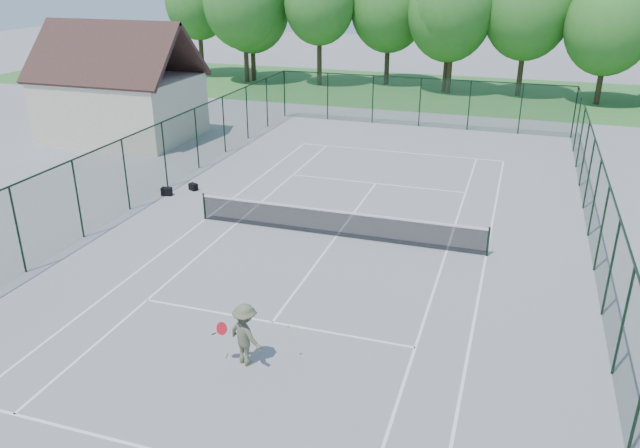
{
  "coord_description": "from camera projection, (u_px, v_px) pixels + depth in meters",
  "views": [
    {
      "loc": [
        6.05,
        -20.56,
        9.49
      ],
      "look_at": [
        0.0,
        -2.0,
        1.3
      ],
      "focal_mm": 35.0,
      "sensor_mm": 36.0,
      "label": 1
    }
  ],
  "objects": [
    {
      "name": "tennis_net",
      "position": [
        337.0,
        222.0,
        23.21
      ],
      "size": [
        11.08,
        0.08,
        1.1
      ],
      "color": "black",
      "rests_on": "ground"
    },
    {
      "name": "sports_bag_b",
      "position": [
        193.0,
        187.0,
        28.14
      ],
      "size": [
        0.47,
        0.39,
        0.31
      ],
      "primitive_type": "cube",
      "rotation": [
        0.0,
        0.0,
        -0.41
      ],
      "color": "black",
      "rests_on": "ground"
    },
    {
      "name": "fence_enclosure",
      "position": [
        337.0,
        197.0,
        22.83
      ],
      "size": [
        18.05,
        36.05,
        3.02
      ],
      "color": "#1C3C25",
      "rests_on": "ground"
    },
    {
      "name": "court_lines",
      "position": [
        336.0,
        236.0,
        23.43
      ],
      "size": [
        11.05,
        23.85,
        0.01
      ],
      "color": "white",
      "rests_on": "ground"
    },
    {
      "name": "ground",
      "position": [
        336.0,
        236.0,
        23.43
      ],
      "size": [
        140.0,
        140.0,
        0.0
      ],
      "primitive_type": "plane",
      "color": "gray",
      "rests_on": "ground"
    },
    {
      "name": "tree_line_far",
      "position": [
        450.0,
        13.0,
        47.41
      ],
      "size": [
        39.4,
        6.4,
        9.7
      ],
      "color": "#3A2E1C",
      "rests_on": "ground"
    },
    {
      "name": "tennis_player",
      "position": [
        245.0,
        335.0,
        15.7
      ],
      "size": [
        1.9,
        1.03,
        1.69
      ],
      "color": "#5A5E43",
      "rests_on": "ground"
    },
    {
      "name": "grass_far",
      "position": [
        444.0,
        92.0,
        49.73
      ],
      "size": [
        80.0,
        16.0,
        0.01
      ],
      "primitive_type": "cube",
      "color": "#3A7A33",
      "rests_on": "ground"
    },
    {
      "name": "sports_bag_a",
      "position": [
        167.0,
        191.0,
        27.5
      ],
      "size": [
        0.49,
        0.35,
        0.36
      ],
      "primitive_type": "cube",
      "rotation": [
        0.0,
        0.0,
        0.18
      ],
      "color": "black",
      "rests_on": "ground"
    },
    {
      "name": "utility_building",
      "position": [
        119.0,
        84.0,
        35.56
      ],
      "size": [
        8.6,
        6.27,
        6.63
      ],
      "color": "beige",
      "rests_on": "ground"
    }
  ]
}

